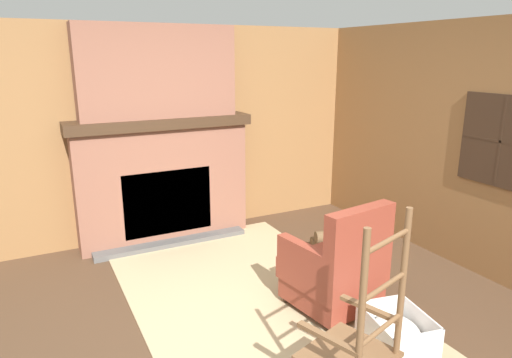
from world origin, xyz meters
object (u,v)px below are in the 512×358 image
laundry_basket (397,334)px  oil_lamp_vase (115,111)px  armchair (336,271)px  firewood_stack (331,244)px  storage_case (170,111)px

laundry_basket → oil_lamp_vase: bearing=-155.2°
laundry_basket → oil_lamp_vase: (-2.82, -1.30, 1.33)m
armchair → oil_lamp_vase: bearing=22.0°
firewood_stack → oil_lamp_vase: (-1.21, -1.90, 1.39)m
firewood_stack → laundry_basket: bearing=-20.5°
laundry_basket → storage_case: (-2.82, -0.72, 1.29)m
oil_lamp_vase → storage_case: bearing=90.0°
firewood_stack → storage_case: (-1.21, -1.32, 1.35)m
firewood_stack → oil_lamp_vase: size_ratio=1.87×
armchair → laundry_basket: bearing=174.9°
firewood_stack → armchair: bearing=-34.4°
armchair → storage_case: 2.51m
oil_lamp_vase → laundry_basket: bearing=24.8°
armchair → laundry_basket: 0.70m
oil_lamp_vase → firewood_stack: bearing=57.4°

